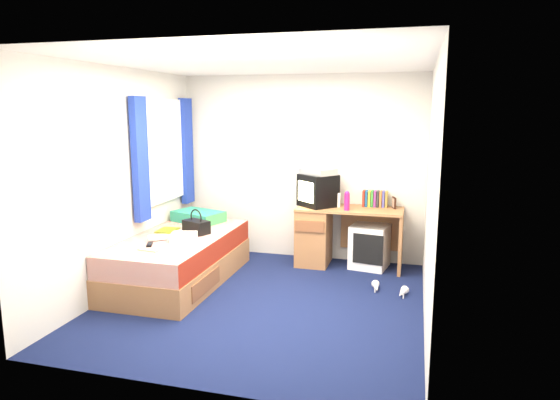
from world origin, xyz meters
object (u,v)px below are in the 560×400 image
(bed, at_px, (180,259))
(handbag, at_px, (196,226))
(towel, at_px, (184,237))
(pink_water_bottle, at_px, (347,202))
(desk, at_px, (328,233))
(crt_tv, at_px, (318,190))
(storage_cube, at_px, (370,246))
(picture_frame, at_px, (394,203))
(colour_swatch_fan, at_px, (148,250))
(water_bottle, at_px, (157,238))
(vcr, at_px, (318,171))
(aerosol_can, at_px, (338,200))
(remote_control, at_px, (150,244))
(magazine, at_px, (167,230))
(white_heels, at_px, (389,290))
(pillow, at_px, (198,216))

(bed, bearing_deg, handbag, 50.44)
(towel, bearing_deg, pink_water_bottle, 34.74)
(desk, xyz_separation_m, crt_tv, (-0.14, 0.00, 0.55))
(storage_cube, bearing_deg, picture_frame, 29.54)
(bed, relative_size, colour_swatch_fan, 9.09)
(storage_cube, distance_m, water_bottle, 2.59)
(vcr, xyz_separation_m, aerosol_can, (0.26, 0.01, -0.35))
(bed, height_order, remote_control, remote_control)
(handbag, xyz_separation_m, magazine, (-0.38, 0.02, -0.08))
(pink_water_bottle, bearing_deg, towel, -145.26)
(bed, distance_m, desk, 1.88)
(bed, relative_size, magazine, 7.14)
(desk, distance_m, white_heels, 1.25)
(vcr, bearing_deg, colour_swatch_fan, -92.73)
(vcr, relative_size, aerosol_can, 2.27)
(bed, relative_size, crt_tv, 3.62)
(desk, distance_m, remote_control, 2.25)
(storage_cube, distance_m, vcr, 1.14)
(magazine, relative_size, remote_control, 1.75)
(pillow, relative_size, desk, 0.47)
(crt_tv, bearing_deg, white_heels, -0.34)
(pink_water_bottle, distance_m, water_bottle, 2.26)
(vcr, xyz_separation_m, handbag, (-1.24, -0.94, -0.57))
(aerosol_can, xyz_separation_m, colour_swatch_fan, (-1.67, -1.74, -0.29))
(desk, bearing_deg, towel, -136.72)
(pink_water_bottle, xyz_separation_m, colour_swatch_fan, (-1.80, -1.57, -0.31))
(crt_tv, bearing_deg, magazine, -109.20)
(pillow, bearing_deg, crt_tv, 13.76)
(aerosol_can, relative_size, handbag, 0.52)
(white_heels, bearing_deg, pink_water_bottle, 129.28)
(picture_frame, height_order, colour_swatch_fan, picture_frame)
(bed, height_order, water_bottle, water_bottle)
(pillow, relative_size, pink_water_bottle, 2.95)
(storage_cube, bearing_deg, aerosol_can, -169.29)
(pink_water_bottle, bearing_deg, picture_frame, 26.63)
(desk, xyz_separation_m, white_heels, (0.83, -0.86, -0.37))
(desk, relative_size, white_heels, 3.16)
(picture_frame, height_order, magazine, picture_frame)
(remote_control, bearing_deg, desk, 21.22)
(pillow, xyz_separation_m, storage_cube, (2.14, 0.38, -0.34))
(storage_cube, height_order, pink_water_bottle, pink_water_bottle)
(pillow, xyz_separation_m, picture_frame, (2.41, 0.47, 0.21))
(picture_frame, relative_size, aerosol_can, 0.77)
(bed, distance_m, pillow, 0.82)
(towel, bearing_deg, remote_control, -136.21)
(desk, height_order, aerosol_can, aerosol_can)
(vcr, height_order, magazine, vcr)
(desk, bearing_deg, pink_water_bottle, -32.25)
(remote_control, bearing_deg, pillow, 66.80)
(pillow, height_order, crt_tv, crt_tv)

